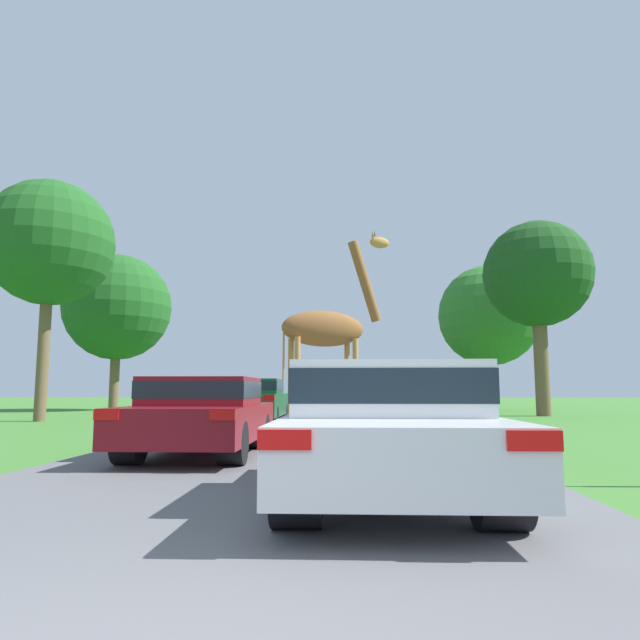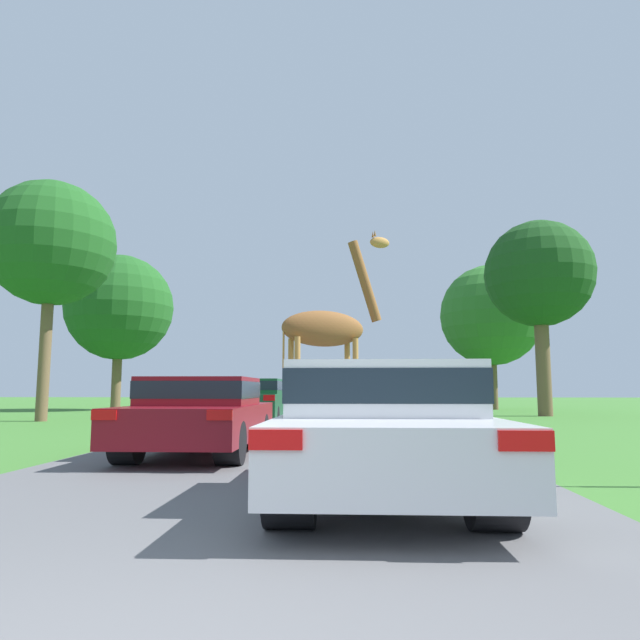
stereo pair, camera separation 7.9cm
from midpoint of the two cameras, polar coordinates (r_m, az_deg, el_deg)
The scene contains 10 objects.
road at distance 31.58m, azimuth 0.98°, elevation -8.94°, with size 6.86×120.00×0.00m.
giraffe_near_road at distance 14.52m, azimuth 0.99°, elevation -0.95°, with size 2.94×1.53×5.32m.
car_lead_maroon at distance 5.87m, azimuth 6.53°, elevation -10.43°, with size 1.98×4.12×1.35m.
car_queue_right at distance 18.92m, azimuth -6.37°, elevation -7.92°, with size 1.86×4.48×1.43m.
car_queue_left at distance 9.81m, azimuth -11.65°, elevation -9.11°, with size 1.89×4.00×1.29m.
car_far_ahead at distance 30.17m, azimuth 4.19°, elevation -7.67°, with size 1.90×4.57×1.31m.
tree_left_edge at distance 25.98m, azimuth 21.13°, elevation 4.21°, with size 4.52×4.52×8.24m.
tree_centre_back at distance 32.42m, azimuth -19.35°, elevation 1.17°, with size 5.65×5.65×8.30m.
tree_right_cluster at distance 33.17m, azimuth 16.80°, elevation 0.45°, with size 5.62×5.62×8.02m.
tree_far_right at distance 22.69m, azimuth -25.20°, elevation 6.88°, with size 4.48×4.48×8.53m.
Camera 2 is at (1.05, -1.55, 1.08)m, focal length 32.00 mm.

